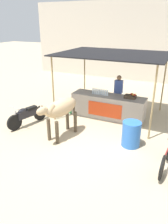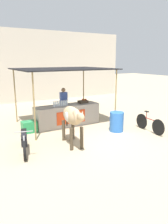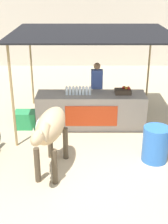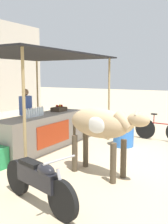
% 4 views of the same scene
% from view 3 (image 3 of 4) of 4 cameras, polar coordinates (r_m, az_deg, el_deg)
% --- Properties ---
extents(ground_plane, '(60.00, 60.00, 0.00)m').
position_cam_3_polar(ground_plane, '(7.02, 1.40, -10.35)').
color(ground_plane, tan).
extents(building_wall_far, '(16.00, 0.50, 5.02)m').
position_cam_3_polar(building_wall_far, '(15.01, 0.51, 18.02)').
color(building_wall_far, beige).
rests_on(building_wall_far, ground).
extents(stall_counter, '(3.00, 0.82, 0.96)m').
position_cam_3_polar(stall_counter, '(8.73, 1.04, 0.32)').
color(stall_counter, '#9E9389').
rests_on(stall_counter, ground).
extents(stall_awning, '(4.20, 3.20, 2.59)m').
position_cam_3_polar(stall_awning, '(8.46, 1.10, 13.78)').
color(stall_awning, black).
rests_on(stall_awning, ground).
extents(water_bottle_row, '(0.70, 0.07, 0.25)m').
position_cam_3_polar(water_bottle_row, '(8.47, -1.30, 3.90)').
color(water_bottle_row, silver).
rests_on(water_bottle_row, stall_counter).
extents(fruit_crate, '(0.44, 0.32, 0.18)m').
position_cam_3_polar(fruit_crate, '(8.65, 6.95, 3.84)').
color(fruit_crate, '#3F3326').
rests_on(fruit_crate, stall_counter).
extents(vendor_behind_counter, '(0.34, 0.22, 1.65)m').
position_cam_3_polar(vendor_behind_counter, '(9.31, 2.09, 4.22)').
color(vendor_behind_counter, '#383842').
rests_on(vendor_behind_counter, ground).
extents(cooler_box, '(0.60, 0.44, 0.48)m').
position_cam_3_polar(cooler_box, '(8.89, -10.82, -1.38)').
color(cooler_box, '#268C4C').
rests_on(cooler_box, ground).
extents(water_barrel, '(0.59, 0.59, 0.83)m').
position_cam_3_polar(water_barrel, '(7.30, 12.70, -5.73)').
color(water_barrel, blue).
rests_on(water_barrel, ground).
extents(cow, '(0.75, 1.85, 1.44)m').
position_cam_3_polar(cow, '(6.48, -6.48, -2.98)').
color(cow, tan).
rests_on(cow, ground).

